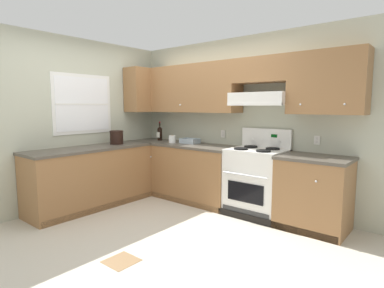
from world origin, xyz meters
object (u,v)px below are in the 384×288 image
object	(u,v)px
stove	(256,181)
bowl	(190,141)
bucket	(117,137)
wine_bottle	(160,133)
paper_towel_roll	(172,139)

from	to	relation	value
stove	bowl	xyz separation A→B (m)	(-1.27, 0.08, 0.46)
bowl	bucket	xyz separation A→B (m)	(-0.83, -0.85, 0.09)
wine_bottle	bucket	world-z (taller)	wine_bottle
wine_bottle	bowl	world-z (taller)	wine_bottle
bucket	bowl	bearing A→B (deg)	45.68
bucket	stove	bearing A→B (deg)	20.08
stove	paper_towel_roll	xyz separation A→B (m)	(-1.54, -0.05, 0.49)
paper_towel_roll	wine_bottle	bearing A→B (deg)	163.45
stove	wine_bottle	world-z (taller)	wine_bottle
paper_towel_roll	stove	bearing A→B (deg)	2.01
bowl	paper_towel_roll	bearing A→B (deg)	-153.45
stove	paper_towel_roll	world-z (taller)	stove
stove	bowl	distance (m)	1.35
wine_bottle	stove	bearing A→B (deg)	-2.05
bucket	wine_bottle	bearing A→B (deg)	80.58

